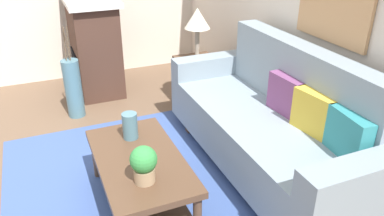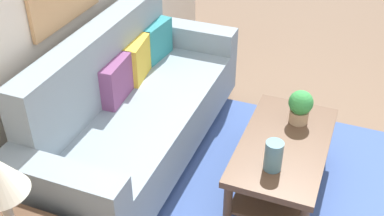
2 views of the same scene
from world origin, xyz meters
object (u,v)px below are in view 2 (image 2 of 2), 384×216
object	(u,v)px
couch	(133,111)
throw_pillow_plum	(116,80)
throw_pillow_mustard	(137,59)
throw_pillow_teal	(156,41)
potted_plant_tabletop	(300,106)
tabletop_vase	(274,156)
coffee_table	(283,155)

from	to	relation	value
couch	throw_pillow_plum	distance (m)	0.28
throw_pillow_plum	throw_pillow_mustard	world-z (taller)	same
throw_pillow_teal	potted_plant_tabletop	distance (m)	1.38
potted_plant_tabletop	couch	bearing A→B (deg)	105.44
throw_pillow_teal	couch	bearing A→B (deg)	-169.86
couch	throw_pillow_plum	world-z (taller)	couch
throw_pillow_plum	tabletop_vase	size ratio (longest dim) A/B	1.69
couch	coffee_table	distance (m)	1.17
potted_plant_tabletop	tabletop_vase	bearing A→B (deg)	174.36
throw_pillow_mustard	tabletop_vase	bearing A→B (deg)	-115.19
throw_pillow_plum	tabletop_vase	bearing A→B (deg)	-100.98
throw_pillow_plum	throw_pillow_teal	world-z (taller)	same
coffee_table	throw_pillow_plum	bearing A→B (deg)	92.31
throw_pillow_plum	tabletop_vase	world-z (taller)	throw_pillow_plum
throw_pillow_teal	potted_plant_tabletop	bearing A→B (deg)	-105.59
throw_pillow_mustard	coffee_table	xyz separation A→B (m)	(-0.30, -1.29, -0.37)
throw_pillow_mustard	throw_pillow_teal	bearing A→B (deg)	0.00
couch	throw_pillow_mustard	bearing A→B (deg)	19.68
throw_pillow_plum	coffee_table	bearing A→B (deg)	-87.69
throw_pillow_plum	potted_plant_tabletop	world-z (taller)	throw_pillow_plum
throw_pillow_mustard	tabletop_vase	distance (m)	1.41
throw_pillow_teal	coffee_table	xyz separation A→B (m)	(-0.65, -1.29, -0.37)
throw_pillow_plum	throw_pillow_mustard	xyz separation A→B (m)	(0.35, 0.00, 0.00)
couch	tabletop_vase	bearing A→B (deg)	-102.15
couch	potted_plant_tabletop	xyz separation A→B (m)	(0.33, -1.20, 0.14)
potted_plant_tabletop	throw_pillow_mustard	bearing A→B (deg)	89.17
throw_pillow_plum	couch	bearing A→B (deg)	-90.00
coffee_table	potted_plant_tabletop	world-z (taller)	potted_plant_tabletop
couch	tabletop_vase	xyz separation A→B (m)	(-0.25, -1.14, 0.11)
throw_pillow_mustard	couch	bearing A→B (deg)	-160.32
couch	coffee_table	size ratio (longest dim) A/B	2.04
couch	throw_pillow_teal	bearing A→B (deg)	10.14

